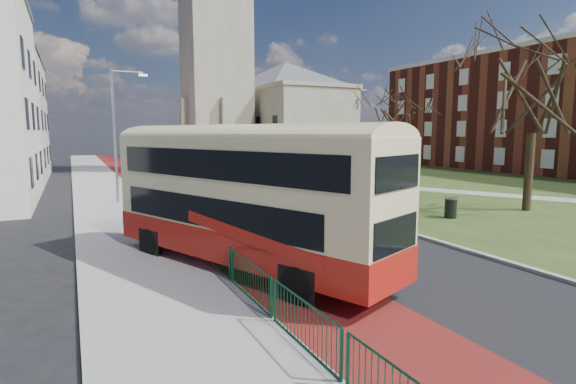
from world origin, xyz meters
TOP-DOWN VIEW (x-y plane):
  - ground at (0.00, 0.00)m, footprint 160.00×160.00m
  - road_carriageway at (1.50, 20.00)m, footprint 9.00×120.00m
  - bus_lane at (-1.20, 20.00)m, footprint 3.40×120.00m
  - pavement_west at (-5.00, 20.00)m, footprint 4.00×120.00m
  - kerb_west at (-3.00, 20.00)m, footprint 0.25×120.00m
  - kerb_east at (6.10, 22.00)m, footprint 0.25×80.00m
  - grass_green at (26.00, 22.00)m, footprint 40.00×80.00m
  - footpath at (20.00, 10.00)m, footprint 18.84×32.82m
  - pedestrian_railing at (-2.95, 4.00)m, footprint 0.07×24.00m
  - gothic_church at (12.56, 38.00)m, footprint 16.38×18.00m
  - brick_terrace at (40.00, 20.00)m, footprint 10.30×44.30m
  - streetlamp at (-4.35, 18.00)m, footprint 2.13×0.18m
  - bus at (-2.09, 2.17)m, footprint 6.48×10.81m
  - winter_tree_near at (16.01, 5.45)m, footprint 8.32×8.32m
  - winter_tree_far at (18.58, 20.28)m, footprint 6.97×6.97m
  - litter_bin at (10.46, 5.64)m, footprint 0.87×0.87m

SIDE VIEW (x-z plane):
  - ground at x=0.00m, z-range 0.00..0.00m
  - road_carriageway at x=1.50m, z-range 0.00..0.01m
  - bus_lane at x=-1.20m, z-range 0.00..0.01m
  - grass_green at x=26.00m, z-range 0.00..0.04m
  - footpath at x=20.00m, z-range 0.04..0.07m
  - pavement_west at x=-5.00m, z-range 0.00..0.12m
  - kerb_west at x=-3.00m, z-range 0.00..0.13m
  - kerb_east at x=6.10m, z-range 0.00..0.13m
  - pedestrian_railing at x=-2.95m, z-range -0.01..1.11m
  - litter_bin at x=10.46m, z-range 0.04..1.09m
  - bus at x=-2.09m, z-range 0.32..4.79m
  - streetlamp at x=-4.35m, z-range 0.59..8.59m
  - winter_tree_far at x=18.58m, z-range 1.74..10.56m
  - brick_terrace at x=40.00m, z-range 0.01..13.51m
  - winter_tree_near at x=16.01m, z-range 2.18..13.29m
  - gothic_church at x=12.56m, z-range -6.87..33.13m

